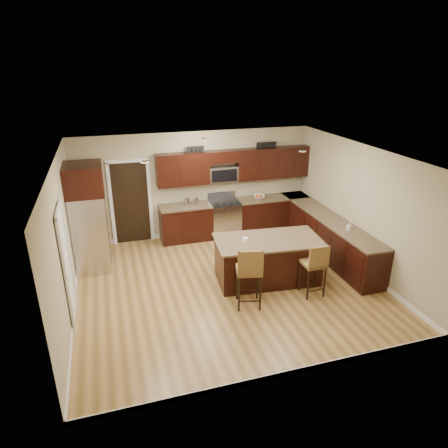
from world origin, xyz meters
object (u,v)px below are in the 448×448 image
object	(u,v)px
island	(267,261)
stool_right	(315,264)
range	(224,218)
stool_left	(249,271)
refrigerator	(88,217)

from	to	relation	value
island	stool_right	size ratio (longest dim) A/B	2.03
range	island	bearing A→B (deg)	-85.95
range	stool_left	size ratio (longest dim) A/B	0.91
range	refrigerator	world-z (taller)	refrigerator
stool_left	refrigerator	bearing A→B (deg)	151.88
island	refrigerator	distance (m)	3.90
island	stool_left	size ratio (longest dim) A/B	1.84
range	refrigerator	xyz separation A→B (m)	(-3.30, -0.90, 0.74)
island	stool_left	bearing A→B (deg)	-124.64
island	stool_right	xyz separation A→B (m)	(0.62, -0.85, 0.26)
island	stool_right	bearing A→B (deg)	-48.14
island	refrigerator	world-z (taller)	refrigerator
stool_left	refrigerator	size ratio (longest dim) A/B	0.52
range	stool_left	distance (m)	3.40
stool_left	stool_right	bearing A→B (deg)	13.66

